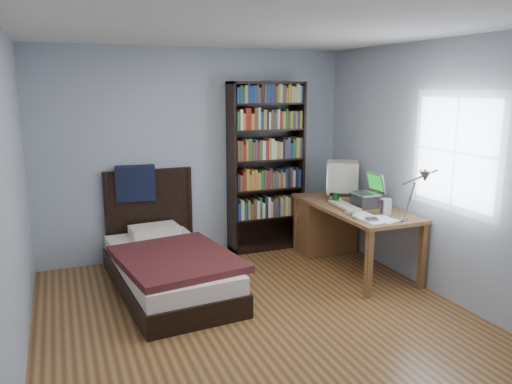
{
  "coord_description": "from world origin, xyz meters",
  "views": [
    {
      "loc": [
        -1.56,
        -3.75,
        2.05
      ],
      "look_at": [
        0.24,
        0.75,
        1.02
      ],
      "focal_mm": 35.0,
      "sensor_mm": 36.0,
      "label": 1
    }
  ],
  "objects_px": {
    "crt_monitor": "(341,177)",
    "keyboard": "(345,206)",
    "bookshelf": "(266,167)",
    "desk": "(332,222)",
    "bed": "(167,263)",
    "desk_lamp": "(422,181)",
    "speaker": "(386,207)",
    "laptop": "(366,197)",
    "soda_can": "(336,198)"
  },
  "relations": [
    {
      "from": "laptop",
      "to": "soda_can",
      "type": "distance_m",
      "value": 0.35
    },
    {
      "from": "desk",
      "to": "bed",
      "type": "bearing_deg",
      "value": -173.21
    },
    {
      "from": "keyboard",
      "to": "soda_can",
      "type": "xyz_separation_m",
      "value": [
        0.01,
        0.21,
        0.05
      ]
    },
    {
      "from": "bookshelf",
      "to": "speaker",
      "type": "bearing_deg",
      "value": -63.71
    },
    {
      "from": "laptop",
      "to": "bed",
      "type": "xyz_separation_m",
      "value": [
        -2.2,
        0.3,
        -0.58
      ]
    },
    {
      "from": "soda_can",
      "to": "bookshelf",
      "type": "height_order",
      "value": "bookshelf"
    },
    {
      "from": "crt_monitor",
      "to": "laptop",
      "type": "xyz_separation_m",
      "value": [
        0.01,
        -0.52,
        -0.15
      ]
    },
    {
      "from": "speaker",
      "to": "soda_can",
      "type": "relative_size",
      "value": 1.36
    },
    {
      "from": "laptop",
      "to": "soda_can",
      "type": "bearing_deg",
      "value": 129.18
    },
    {
      "from": "desk_lamp",
      "to": "speaker",
      "type": "relative_size",
      "value": 3.43
    },
    {
      "from": "laptop",
      "to": "keyboard",
      "type": "xyz_separation_m",
      "value": [
        -0.23,
        0.07,
        -0.09
      ]
    },
    {
      "from": "crt_monitor",
      "to": "soda_can",
      "type": "relative_size",
      "value": 4.24
    },
    {
      "from": "laptop",
      "to": "desk_lamp",
      "type": "height_order",
      "value": "desk_lamp"
    },
    {
      "from": "crt_monitor",
      "to": "speaker",
      "type": "distance_m",
      "value": 0.93
    },
    {
      "from": "laptop",
      "to": "soda_can",
      "type": "relative_size",
      "value": 2.95
    },
    {
      "from": "crt_monitor",
      "to": "keyboard",
      "type": "height_order",
      "value": "crt_monitor"
    },
    {
      "from": "desk_lamp",
      "to": "bed",
      "type": "bearing_deg",
      "value": 147.38
    },
    {
      "from": "desk_lamp",
      "to": "soda_can",
      "type": "relative_size",
      "value": 4.66
    },
    {
      "from": "speaker",
      "to": "bookshelf",
      "type": "bearing_deg",
      "value": 130.02
    },
    {
      "from": "bed",
      "to": "speaker",
      "type": "bearing_deg",
      "value": -17.39
    },
    {
      "from": "desk",
      "to": "soda_can",
      "type": "relative_size",
      "value": 13.2
    },
    {
      "from": "speaker",
      "to": "crt_monitor",
      "type": "bearing_deg",
      "value": 103.72
    },
    {
      "from": "desk",
      "to": "bookshelf",
      "type": "relative_size",
      "value": 0.8
    },
    {
      "from": "desk",
      "to": "speaker",
      "type": "distance_m",
      "value": 1.02
    },
    {
      "from": "laptop",
      "to": "bookshelf",
      "type": "distance_m",
      "value": 1.34
    },
    {
      "from": "crt_monitor",
      "to": "bookshelf",
      "type": "xyz_separation_m",
      "value": [
        -0.73,
        0.58,
        0.08
      ]
    },
    {
      "from": "soda_can",
      "to": "bed",
      "type": "height_order",
      "value": "bed"
    },
    {
      "from": "desk",
      "to": "desk_lamp",
      "type": "distance_m",
      "value": 1.77
    },
    {
      "from": "desk",
      "to": "bed",
      "type": "relative_size",
      "value": 0.81
    },
    {
      "from": "desk",
      "to": "keyboard",
      "type": "xyz_separation_m",
      "value": [
        -0.14,
        -0.49,
        0.33
      ]
    },
    {
      "from": "crt_monitor",
      "to": "bookshelf",
      "type": "relative_size",
      "value": 0.26
    },
    {
      "from": "crt_monitor",
      "to": "speaker",
      "type": "bearing_deg",
      "value": -90.01
    },
    {
      "from": "desk_lamp",
      "to": "speaker",
      "type": "distance_m",
      "value": 0.76
    },
    {
      "from": "speaker",
      "to": "soda_can",
      "type": "distance_m",
      "value": 0.69
    },
    {
      "from": "speaker",
      "to": "bed",
      "type": "bearing_deg",
      "value": 176.33
    },
    {
      "from": "desk_lamp",
      "to": "speaker",
      "type": "xyz_separation_m",
      "value": [
        0.11,
        0.65,
        -0.39
      ]
    },
    {
      "from": "desk_lamp",
      "to": "keyboard",
      "type": "relative_size",
      "value": 1.3
    },
    {
      "from": "desk",
      "to": "bed",
      "type": "xyz_separation_m",
      "value": [
        -2.11,
        -0.25,
        -0.16
      ]
    },
    {
      "from": "bed",
      "to": "crt_monitor",
      "type": "bearing_deg",
      "value": 5.86
    },
    {
      "from": "keyboard",
      "to": "crt_monitor",
      "type": "bearing_deg",
      "value": 68.64
    },
    {
      "from": "soda_can",
      "to": "keyboard",
      "type": "bearing_deg",
      "value": -92.13
    },
    {
      "from": "bookshelf",
      "to": "desk_lamp",
      "type": "bearing_deg",
      "value": -73.6
    },
    {
      "from": "speaker",
      "to": "bookshelf",
      "type": "xyz_separation_m",
      "value": [
        -0.73,
        1.49,
        0.24
      ]
    },
    {
      "from": "soda_can",
      "to": "bed",
      "type": "distance_m",
      "value": 2.05
    },
    {
      "from": "crt_monitor",
      "to": "keyboard",
      "type": "bearing_deg",
      "value": -115.75
    },
    {
      "from": "keyboard",
      "to": "soda_can",
      "type": "relative_size",
      "value": 3.58
    },
    {
      "from": "keyboard",
      "to": "bed",
      "type": "distance_m",
      "value": 2.04
    },
    {
      "from": "desk",
      "to": "keyboard",
      "type": "distance_m",
      "value": 0.6
    },
    {
      "from": "crt_monitor",
      "to": "bed",
      "type": "bearing_deg",
      "value": -174.14
    },
    {
      "from": "laptop",
      "to": "keyboard",
      "type": "relative_size",
      "value": 0.83
    }
  ]
}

